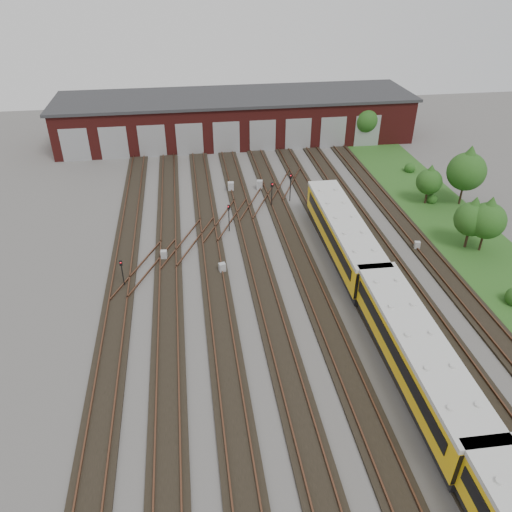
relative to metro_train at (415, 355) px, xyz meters
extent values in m
plane|color=#4A4744|center=(-6.00, 9.96, -2.10)|extent=(120.00, 120.00, 0.00)
cube|color=black|center=(-20.00, 9.96, -2.01)|extent=(2.40, 70.00, 0.18)
cube|color=#523121|center=(-20.72, 9.96, -1.84)|extent=(0.10, 70.00, 0.15)
cube|color=#523121|center=(-19.28, 9.96, -1.84)|extent=(0.10, 70.00, 0.15)
cube|color=black|center=(-16.00, 9.96, -2.01)|extent=(2.40, 70.00, 0.18)
cube|color=#523121|center=(-16.72, 9.96, -1.84)|extent=(0.10, 70.00, 0.15)
cube|color=#523121|center=(-15.28, 9.96, -1.84)|extent=(0.10, 70.00, 0.15)
cube|color=black|center=(-12.00, 9.96, -2.01)|extent=(2.40, 70.00, 0.18)
cube|color=#523121|center=(-12.72, 9.96, -1.84)|extent=(0.10, 70.00, 0.15)
cube|color=#523121|center=(-11.28, 9.96, -1.84)|extent=(0.10, 70.00, 0.15)
cube|color=black|center=(-8.00, 9.96, -2.01)|extent=(2.40, 70.00, 0.18)
cube|color=#523121|center=(-8.72, 9.96, -1.84)|extent=(0.10, 70.00, 0.15)
cube|color=#523121|center=(-7.28, 9.96, -1.84)|extent=(0.10, 70.00, 0.15)
cube|color=black|center=(-4.00, 9.96, -2.01)|extent=(2.40, 70.00, 0.18)
cube|color=#523121|center=(-4.72, 9.96, -1.84)|extent=(0.10, 70.00, 0.15)
cube|color=#523121|center=(-3.28, 9.96, -1.84)|extent=(0.10, 70.00, 0.15)
cube|color=black|center=(0.00, 9.96, -2.01)|extent=(2.40, 70.00, 0.18)
cube|color=#523121|center=(-0.72, 9.96, -1.84)|extent=(0.10, 70.00, 0.15)
cube|color=#523121|center=(0.72, 9.96, -1.84)|extent=(0.10, 70.00, 0.15)
cube|color=black|center=(4.00, 9.96, -2.01)|extent=(2.40, 70.00, 0.18)
cube|color=#523121|center=(3.28, 9.96, -1.84)|extent=(0.10, 70.00, 0.15)
cube|color=#523121|center=(4.72, 9.96, -1.84)|extent=(0.10, 70.00, 0.15)
cube|color=black|center=(8.00, 9.96, -2.01)|extent=(2.40, 70.00, 0.18)
cube|color=#523121|center=(7.28, 9.96, -1.84)|extent=(0.10, 70.00, 0.15)
cube|color=#523121|center=(8.72, 9.96, -1.84)|extent=(0.10, 70.00, 0.15)
cube|color=#523121|center=(-14.00, 19.96, -1.84)|extent=(5.40, 9.62, 0.15)
cube|color=#523121|center=(-10.00, 23.96, -1.84)|extent=(5.40, 9.62, 0.15)
cube|color=#523121|center=(-6.00, 27.96, -1.84)|extent=(5.40, 9.62, 0.15)
cube|color=#523121|center=(-18.00, 15.96, -1.84)|extent=(5.40, 9.62, 0.15)
cube|color=#523121|center=(-2.00, 31.96, -1.84)|extent=(5.40, 9.62, 0.15)
cube|color=#521714|center=(-6.00, 49.96, 0.90)|extent=(50.00, 12.00, 6.00)
cube|color=#2B2B2D|center=(-6.00, 49.96, 4.05)|extent=(51.00, 12.50, 0.40)
cube|color=#939598|center=(-28.00, 43.94, 0.10)|extent=(3.60, 0.12, 4.40)
cube|color=#939598|center=(-23.00, 43.94, 0.10)|extent=(3.60, 0.12, 4.40)
cube|color=#939598|center=(-18.00, 43.94, 0.10)|extent=(3.60, 0.12, 4.40)
cube|color=#939598|center=(-13.00, 43.94, 0.10)|extent=(3.60, 0.12, 4.40)
cube|color=#939598|center=(-8.00, 43.94, 0.10)|extent=(3.60, 0.12, 4.40)
cube|color=#939598|center=(-3.00, 43.94, 0.10)|extent=(3.60, 0.12, 4.40)
cube|color=#939598|center=(2.00, 43.94, 0.10)|extent=(3.60, 0.12, 4.40)
cube|color=#939598|center=(7.00, 43.94, 0.10)|extent=(3.60, 0.12, 4.40)
cube|color=#939598|center=(12.00, 43.94, 0.10)|extent=(3.60, 0.12, 4.40)
cube|color=#1F501A|center=(13.00, 19.96, -2.07)|extent=(8.00, 55.00, 0.05)
cube|color=black|center=(0.00, 0.00, -1.43)|extent=(2.85, 16.76, 0.67)
cube|color=yellow|center=(0.00, 0.00, 0.12)|extent=(3.19, 16.76, 2.45)
cube|color=beige|center=(0.00, 0.00, 1.52)|extent=(3.30, 16.76, 0.33)
cube|color=black|center=(-1.47, 0.03, 0.40)|extent=(0.32, 14.71, 0.95)
cube|color=black|center=(1.47, -0.03, 0.40)|extent=(0.32, 14.71, 0.95)
cube|color=black|center=(0.00, 16.00, -1.43)|extent=(2.85, 16.76, 0.67)
cube|color=yellow|center=(0.00, 16.00, 0.12)|extent=(3.19, 16.76, 2.45)
cube|color=beige|center=(0.00, 16.00, 1.52)|extent=(3.30, 16.76, 0.33)
cube|color=black|center=(-1.47, 16.03, 0.40)|extent=(0.32, 14.71, 0.95)
cube|color=black|center=(1.47, 15.97, 0.40)|extent=(0.32, 14.71, 0.95)
cylinder|color=black|center=(-19.66, 13.51, -1.03)|extent=(0.09, 0.09, 2.14)
cube|color=black|center=(-19.66, 13.51, 0.27)|extent=(0.24, 0.16, 0.46)
sphere|color=red|center=(-19.66, 13.42, 0.36)|extent=(0.11, 0.11, 0.11)
cylinder|color=black|center=(-9.91, 21.83, -0.87)|extent=(0.09, 0.09, 2.47)
cube|color=black|center=(-9.91, 21.83, 0.59)|extent=(0.26, 0.20, 0.45)
sphere|color=red|center=(-9.91, 21.74, 0.68)|extent=(0.11, 0.11, 0.11)
cylinder|color=black|center=(-4.75, 26.54, -0.89)|extent=(0.10, 0.10, 2.42)
cube|color=black|center=(-4.75, 26.54, 0.56)|extent=(0.27, 0.20, 0.49)
sphere|color=red|center=(-4.75, 26.44, 0.66)|extent=(0.12, 0.12, 0.12)
cylinder|color=black|center=(-2.43, 27.82, -0.74)|extent=(0.11, 0.11, 2.72)
cube|color=black|center=(-2.43, 27.82, 0.89)|extent=(0.30, 0.25, 0.53)
sphere|color=red|center=(-2.43, 27.72, 1.00)|extent=(0.13, 0.13, 0.13)
cube|color=#9D9FA2|center=(-16.37, 17.36, -1.64)|extent=(0.59, 0.51, 0.93)
cube|color=#9D9FA2|center=(-8.75, 31.32, -1.53)|extent=(0.74, 0.63, 1.14)
cube|color=#9D9FA2|center=(-11.27, 14.44, -1.63)|extent=(0.66, 0.59, 0.94)
cube|color=#9D9FA2|center=(-5.34, 31.38, -1.54)|extent=(0.78, 0.69, 1.12)
cube|color=#9D9FA2|center=(7.29, 15.63, -1.67)|extent=(0.59, 0.52, 0.85)
cylinder|color=black|center=(11.81, 44.96, -1.13)|extent=(0.24, 0.24, 1.94)
sphere|color=#1C4513|center=(11.81, 44.96, 1.45)|extent=(3.76, 3.76, 3.76)
cone|color=#1C4513|center=(11.81, 44.96, 2.79)|extent=(3.23, 3.23, 2.69)
cylinder|color=black|center=(12.38, 24.93, -1.38)|extent=(0.22, 0.22, 1.43)
sphere|color=#1C4513|center=(12.38, 24.93, 0.53)|extent=(2.79, 2.79, 2.79)
cone|color=#1C4513|center=(12.38, 24.93, 1.53)|extent=(2.39, 2.39, 1.99)
cylinder|color=black|center=(16.06, 24.22, -1.04)|extent=(0.22, 0.22, 2.11)
sphere|color=#1C4513|center=(16.06, 24.22, 1.78)|extent=(4.11, 4.11, 4.11)
cone|color=#1C4513|center=(16.06, 24.22, 3.24)|extent=(3.52, 3.52, 2.94)
cylinder|color=black|center=(12.07, 15.39, -1.27)|extent=(0.25, 0.25, 1.65)
sphere|color=#1C4513|center=(12.07, 15.39, 0.92)|extent=(3.21, 3.21, 3.21)
cone|color=#1C4513|center=(12.07, 15.39, 2.07)|extent=(2.75, 2.75, 2.29)
cylinder|color=black|center=(13.11, 14.62, -1.23)|extent=(0.22, 0.22, 1.74)
sphere|color=#1C4513|center=(13.11, 14.62, 1.09)|extent=(3.38, 3.38, 3.38)
cone|color=#1C4513|center=(13.11, 14.62, 2.29)|extent=(2.90, 2.90, 2.41)
sphere|color=#1C4513|center=(13.17, 25.07, -1.45)|extent=(1.30, 1.30, 1.30)
sphere|color=#1C4513|center=(14.37, 33.91, -1.42)|extent=(1.37, 1.37, 1.37)
camera|label=1|loc=(-13.68, -22.15, 22.49)|focal=35.00mm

